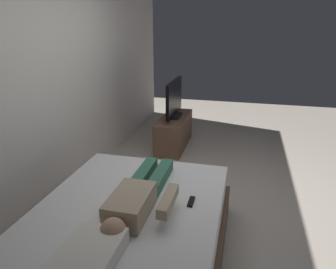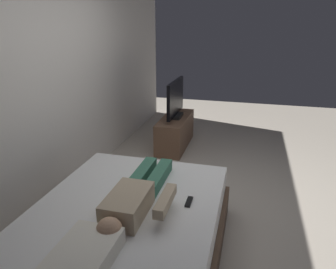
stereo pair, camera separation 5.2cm
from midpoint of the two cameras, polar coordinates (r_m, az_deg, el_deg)
ground_plane at (r=3.56m, az=7.65°, el=-13.33°), size 10.00×10.00×0.00m
back_wall at (r=3.98m, az=-17.41°, el=11.23°), size 6.40×0.10×2.80m
bed at (r=2.76m, az=-7.64°, el=-17.69°), size 1.94×1.54×0.54m
pillow at (r=2.10m, az=-14.97°, el=-20.56°), size 0.48×0.34×0.12m
person at (r=2.56m, az=-6.07°, el=-11.27°), size 1.26×0.46×0.18m
remote at (r=2.63m, az=3.67°, el=-12.12°), size 0.15×0.04×0.02m
tv_stand at (r=5.09m, az=0.80°, el=0.49°), size 1.10×0.40×0.50m
tv at (r=4.93m, az=0.82°, el=6.36°), size 0.88×0.20×0.59m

